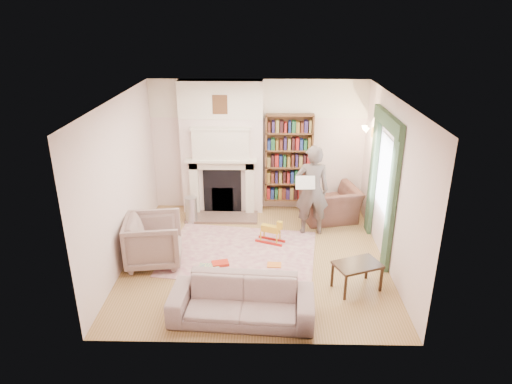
{
  "coord_description": "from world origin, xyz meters",
  "views": [
    {
      "loc": [
        0.16,
        -7.09,
        4.1
      ],
      "look_at": [
        0.0,
        0.25,
        1.15
      ],
      "focal_mm": 32.0,
      "sensor_mm": 36.0,
      "label": 1
    }
  ],
  "objects_px": {
    "sofa": "(242,300)",
    "coffee_table": "(357,276)",
    "armchair_reading": "(330,204)",
    "paraffin_heater": "(191,210)",
    "armchair_left": "(154,241)",
    "rocking_horse": "(270,231)",
    "bookcase": "(289,158)",
    "man_reading": "(312,191)"
  },
  "relations": [
    {
      "from": "sofa",
      "to": "coffee_table",
      "type": "relative_size",
      "value": 2.89
    },
    {
      "from": "man_reading",
      "to": "rocking_horse",
      "type": "bearing_deg",
      "value": 26.61
    },
    {
      "from": "sofa",
      "to": "rocking_horse",
      "type": "bearing_deg",
      "value": 83.43
    },
    {
      "from": "armchair_reading",
      "to": "man_reading",
      "type": "distance_m",
      "value": 0.92
    },
    {
      "from": "rocking_horse",
      "to": "armchair_reading",
      "type": "bearing_deg",
      "value": 61.89
    },
    {
      "from": "man_reading",
      "to": "paraffin_heater",
      "type": "height_order",
      "value": "man_reading"
    },
    {
      "from": "armchair_left",
      "to": "armchair_reading",
      "type": "bearing_deg",
      "value": -69.55
    },
    {
      "from": "rocking_horse",
      "to": "bookcase",
      "type": "bearing_deg",
      "value": 97.93
    },
    {
      "from": "armchair_left",
      "to": "sofa",
      "type": "height_order",
      "value": "armchair_left"
    },
    {
      "from": "armchair_left",
      "to": "paraffin_heater",
      "type": "xyz_separation_m",
      "value": [
        0.38,
        1.63,
        -0.15
      ]
    },
    {
      "from": "bookcase",
      "to": "rocking_horse",
      "type": "xyz_separation_m",
      "value": [
        -0.39,
        -1.57,
        -0.94
      ]
    },
    {
      "from": "bookcase",
      "to": "paraffin_heater",
      "type": "bearing_deg",
      "value": -160.86
    },
    {
      "from": "armchair_reading",
      "to": "armchair_left",
      "type": "xyz_separation_m",
      "value": [
        -3.24,
        -1.81,
        0.07
      ]
    },
    {
      "from": "armchair_left",
      "to": "sofa",
      "type": "distance_m",
      "value": 2.19
    },
    {
      "from": "bookcase",
      "to": "armchair_reading",
      "type": "height_order",
      "value": "bookcase"
    },
    {
      "from": "bookcase",
      "to": "sofa",
      "type": "bearing_deg",
      "value": -101.86
    },
    {
      "from": "armchair_reading",
      "to": "rocking_horse",
      "type": "relative_size",
      "value": 2.05
    },
    {
      "from": "armchair_reading",
      "to": "paraffin_heater",
      "type": "xyz_separation_m",
      "value": [
        -2.86,
        -0.17,
        -0.08
      ]
    },
    {
      "from": "bookcase",
      "to": "paraffin_heater",
      "type": "xyz_separation_m",
      "value": [
        -2.01,
        -0.7,
        -0.9
      ]
    },
    {
      "from": "bookcase",
      "to": "man_reading",
      "type": "xyz_separation_m",
      "value": [
        0.4,
        -1.13,
        -0.28
      ]
    },
    {
      "from": "bookcase",
      "to": "man_reading",
      "type": "height_order",
      "value": "bookcase"
    },
    {
      "from": "armchair_reading",
      "to": "armchair_left",
      "type": "bearing_deg",
      "value": 16.1
    },
    {
      "from": "armchair_left",
      "to": "man_reading",
      "type": "bearing_deg",
      "value": -75.32
    },
    {
      "from": "bookcase",
      "to": "armchair_left",
      "type": "xyz_separation_m",
      "value": [
        -2.39,
        -2.33,
        -0.75
      ]
    },
    {
      "from": "paraffin_heater",
      "to": "rocking_horse",
      "type": "distance_m",
      "value": 1.84
    },
    {
      "from": "coffee_table",
      "to": "man_reading",
      "type": "bearing_deg",
      "value": 83.57
    },
    {
      "from": "armchair_left",
      "to": "sofa",
      "type": "bearing_deg",
      "value": -142.2
    },
    {
      "from": "bookcase",
      "to": "armchair_reading",
      "type": "relative_size",
      "value": 1.69
    },
    {
      "from": "armchair_reading",
      "to": "paraffin_heater",
      "type": "relative_size",
      "value": 1.99
    },
    {
      "from": "sofa",
      "to": "rocking_horse",
      "type": "height_order",
      "value": "sofa"
    },
    {
      "from": "armchair_left",
      "to": "paraffin_heater",
      "type": "bearing_deg",
      "value": -21.81
    },
    {
      "from": "sofa",
      "to": "coffee_table",
      "type": "bearing_deg",
      "value": 27.73
    },
    {
      "from": "bookcase",
      "to": "paraffin_heater",
      "type": "relative_size",
      "value": 3.36
    },
    {
      "from": "armchair_left",
      "to": "bookcase",
      "type": "bearing_deg",
      "value": -54.4
    },
    {
      "from": "armchair_reading",
      "to": "rocking_horse",
      "type": "height_order",
      "value": "armchair_reading"
    },
    {
      "from": "armchair_reading",
      "to": "rocking_horse",
      "type": "distance_m",
      "value": 1.62
    },
    {
      "from": "armchair_reading",
      "to": "coffee_table",
      "type": "distance_m",
      "value": 2.54
    },
    {
      "from": "armchair_reading",
      "to": "sofa",
      "type": "height_order",
      "value": "armchair_reading"
    },
    {
      "from": "armchair_left",
      "to": "rocking_horse",
      "type": "xyz_separation_m",
      "value": [
        2.0,
        0.76,
        -0.19
      ]
    },
    {
      "from": "armchair_left",
      "to": "man_reading",
      "type": "xyz_separation_m",
      "value": [
        2.79,
        1.21,
        0.47
      ]
    },
    {
      "from": "armchair_reading",
      "to": "sofa",
      "type": "distance_m",
      "value": 3.7
    },
    {
      "from": "bookcase",
      "to": "armchair_reading",
      "type": "bearing_deg",
      "value": -31.74
    }
  ]
}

